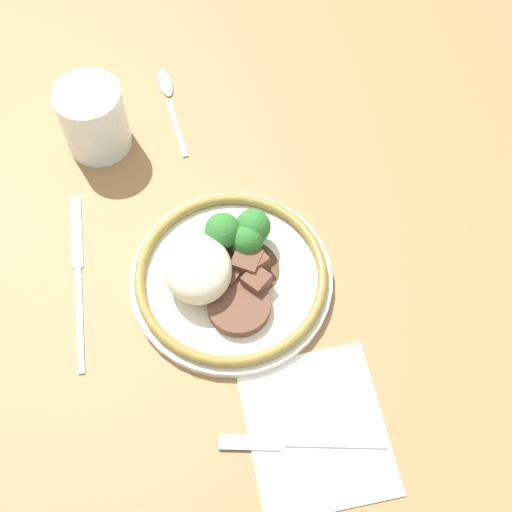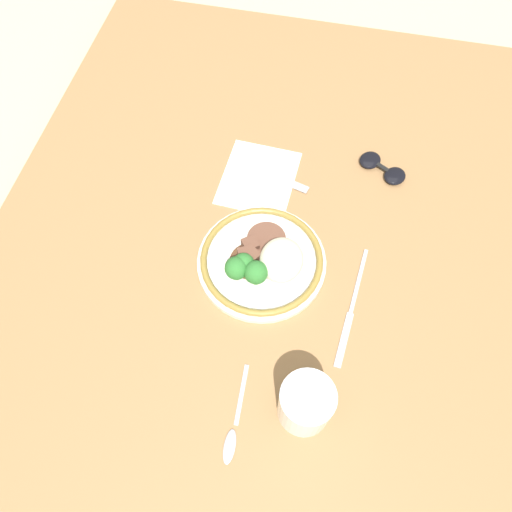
% 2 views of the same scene
% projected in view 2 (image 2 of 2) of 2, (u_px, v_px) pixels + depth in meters
% --- Properties ---
extents(ground_plane, '(8.00, 8.00, 0.00)m').
position_uv_depth(ground_plane, '(270.00, 279.00, 0.94)').
color(ground_plane, tan).
extents(dining_table, '(1.39, 1.07, 0.04)m').
position_uv_depth(dining_table, '(270.00, 274.00, 0.92)').
color(dining_table, olive).
rests_on(dining_table, ground).
extents(napkin, '(0.17, 0.15, 0.00)m').
position_uv_depth(napkin, '(259.00, 178.00, 0.99)').
color(napkin, white).
rests_on(napkin, dining_table).
extents(plate, '(0.23, 0.23, 0.07)m').
position_uv_depth(plate, '(263.00, 261.00, 0.88)').
color(plate, silver).
rests_on(plate, dining_table).
extents(juice_glass, '(0.08, 0.08, 0.09)m').
position_uv_depth(juice_glass, '(306.00, 404.00, 0.74)').
color(juice_glass, yellow).
rests_on(juice_glass, dining_table).
extents(fork, '(0.06, 0.17, 0.00)m').
position_uv_depth(fork, '(276.00, 177.00, 0.99)').
color(fork, '#ADADB2').
rests_on(fork, napkin).
extents(knife, '(0.23, 0.03, 0.00)m').
position_uv_depth(knife, '(351.00, 310.00, 0.86)').
color(knife, '#ADADB2').
rests_on(knife, dining_table).
extents(spoon, '(0.15, 0.02, 0.01)m').
position_uv_depth(spoon, '(234.00, 433.00, 0.76)').
color(spoon, '#ADADB2').
rests_on(spoon, dining_table).
extents(sunglasses, '(0.09, 0.11, 0.01)m').
position_uv_depth(sunglasses, '(382.00, 168.00, 1.00)').
color(sunglasses, black).
rests_on(sunglasses, dining_table).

